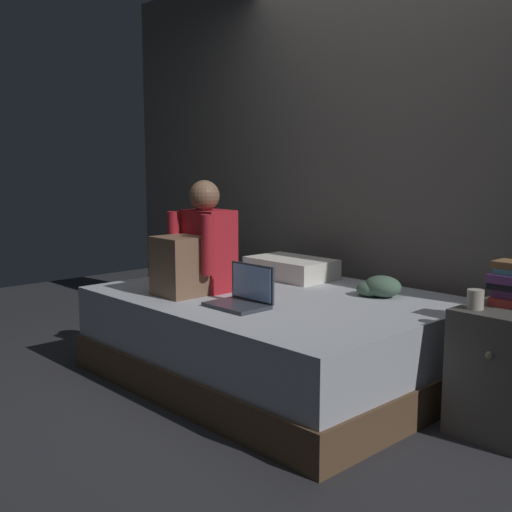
{
  "coord_description": "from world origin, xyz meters",
  "views": [
    {
      "loc": [
        2.32,
        -2.23,
        1.26
      ],
      "look_at": [
        -0.15,
        0.1,
        0.75
      ],
      "focal_mm": 44.07,
      "sensor_mm": 36.0,
      "label": 1
    }
  ],
  "objects_px": {
    "nightstand": "(511,373)",
    "mug": "(475,299)",
    "person_sitting": "(197,250)",
    "clothes_pile": "(379,287)",
    "bed": "(275,337)",
    "laptop": "(243,296)",
    "pillow": "(291,268)"
  },
  "relations": [
    {
      "from": "nightstand",
      "to": "mug",
      "type": "bearing_deg",
      "value": -137.31
    },
    {
      "from": "person_sitting",
      "to": "mug",
      "type": "height_order",
      "value": "person_sitting"
    },
    {
      "from": "nightstand",
      "to": "clothes_pile",
      "type": "xyz_separation_m",
      "value": [
        -0.85,
        0.14,
        0.26
      ]
    },
    {
      "from": "bed",
      "to": "clothes_pile",
      "type": "bearing_deg",
      "value": 40.02
    },
    {
      "from": "laptop",
      "to": "clothes_pile",
      "type": "distance_m",
      "value": 0.81
    },
    {
      "from": "nightstand",
      "to": "person_sitting",
      "type": "relative_size",
      "value": 0.91
    },
    {
      "from": "mug",
      "to": "person_sitting",
      "type": "bearing_deg",
      "value": -164.88
    },
    {
      "from": "nightstand",
      "to": "mug",
      "type": "xyz_separation_m",
      "value": [
        -0.13,
        -0.12,
        0.34
      ]
    },
    {
      "from": "laptop",
      "to": "pillow",
      "type": "bearing_deg",
      "value": 116.91
    },
    {
      "from": "pillow",
      "to": "laptop",
      "type": "bearing_deg",
      "value": -63.09
    },
    {
      "from": "pillow",
      "to": "clothes_pile",
      "type": "xyz_separation_m",
      "value": [
        0.75,
        -0.07,
        -0.01
      ]
    },
    {
      "from": "person_sitting",
      "to": "laptop",
      "type": "distance_m",
      "value": 0.5
    },
    {
      "from": "person_sitting",
      "to": "pillow",
      "type": "height_order",
      "value": "person_sitting"
    },
    {
      "from": "bed",
      "to": "pillow",
      "type": "bearing_deg",
      "value": 123.63
    },
    {
      "from": "laptop",
      "to": "pillow",
      "type": "relative_size",
      "value": 0.57
    },
    {
      "from": "person_sitting",
      "to": "mug",
      "type": "distance_m",
      "value": 1.58
    },
    {
      "from": "bed",
      "to": "laptop",
      "type": "relative_size",
      "value": 6.25
    },
    {
      "from": "laptop",
      "to": "pillow",
      "type": "height_order",
      "value": "laptop"
    },
    {
      "from": "bed",
      "to": "person_sitting",
      "type": "xyz_separation_m",
      "value": [
        -0.36,
        -0.29,
        0.5
      ]
    },
    {
      "from": "laptop",
      "to": "mug",
      "type": "xyz_separation_m",
      "value": [
        1.07,
        0.47,
        0.08
      ]
    },
    {
      "from": "nightstand",
      "to": "person_sitting",
      "type": "xyz_separation_m",
      "value": [
        -1.66,
        -0.53,
        0.46
      ]
    },
    {
      "from": "bed",
      "to": "laptop",
      "type": "xyz_separation_m",
      "value": [
        0.1,
        -0.34,
        0.31
      ]
    },
    {
      "from": "pillow",
      "to": "clothes_pile",
      "type": "relative_size",
      "value": 2.24
    },
    {
      "from": "bed",
      "to": "pillow",
      "type": "distance_m",
      "value": 0.63
    },
    {
      "from": "pillow",
      "to": "clothes_pile",
      "type": "bearing_deg",
      "value": -5.16
    },
    {
      "from": "person_sitting",
      "to": "laptop",
      "type": "relative_size",
      "value": 2.05
    },
    {
      "from": "pillow",
      "to": "mug",
      "type": "bearing_deg",
      "value": -12.58
    },
    {
      "from": "laptop",
      "to": "pillow",
      "type": "xyz_separation_m",
      "value": [
        -0.4,
        0.79,
        0.01
      ]
    },
    {
      "from": "person_sitting",
      "to": "clothes_pile",
      "type": "relative_size",
      "value": 2.62
    },
    {
      "from": "laptop",
      "to": "clothes_pile",
      "type": "bearing_deg",
      "value": 64.14
    },
    {
      "from": "mug",
      "to": "pillow",
      "type": "bearing_deg",
      "value": 167.42
    },
    {
      "from": "clothes_pile",
      "to": "laptop",
      "type": "bearing_deg",
      "value": -115.86
    }
  ]
}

